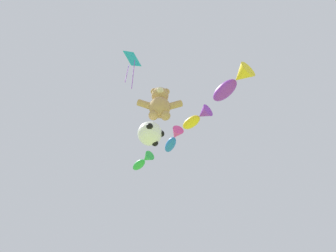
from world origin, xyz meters
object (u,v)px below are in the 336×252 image
at_px(fish_kite_goldfin, 197,118).
at_px(fish_kite_emerald, 143,161).
at_px(soccer_ball_kite, 150,134).
at_px(diamond_kite, 132,61).
at_px(fish_kite_cobalt, 173,139).
at_px(teddy_bear_kite, 160,104).
at_px(fish_kite_violet, 233,83).

height_order(fish_kite_goldfin, fish_kite_emerald, fish_kite_emerald).
height_order(soccer_ball_kite, diamond_kite, diamond_kite).
height_order(soccer_ball_kite, fish_kite_emerald, fish_kite_emerald).
bearing_deg(diamond_kite, fish_kite_emerald, 83.97).
distance_m(fish_kite_cobalt, diamond_kite, 4.24).
distance_m(soccer_ball_kite, fish_kite_goldfin, 3.10).
relative_size(fish_kite_goldfin, diamond_kite, 0.48).
height_order(teddy_bear_kite, diamond_kite, diamond_kite).
bearing_deg(fish_kite_goldfin, soccer_ball_kite, -150.46).
bearing_deg(fish_kite_cobalt, fish_kite_goldfin, -65.82).
relative_size(soccer_ball_kite, fish_kite_violet, 0.51).
relative_size(soccer_ball_kite, fish_kite_emerald, 0.67).
relative_size(fish_kite_cobalt, fish_kite_emerald, 1.18).
distance_m(fish_kite_goldfin, fish_kite_cobalt, 2.46).
bearing_deg(soccer_ball_kite, fish_kite_emerald, 96.45).
bearing_deg(fish_kite_cobalt, diamond_kite, -123.41).
bearing_deg(fish_kite_goldfin, fish_kite_violet, -57.10).
height_order(teddy_bear_kite, soccer_ball_kite, teddy_bear_kite).
xyz_separation_m(soccer_ball_kite, fish_kite_emerald, (-0.55, 4.91, 2.97)).
relative_size(teddy_bear_kite, fish_kite_violet, 0.97).
relative_size(teddy_bear_kite, fish_kite_emerald, 1.28).
bearing_deg(fish_kite_cobalt, soccer_ball_kite, -106.97).
distance_m(fish_kite_violet, fish_kite_emerald, 6.87).
relative_size(soccer_ball_kite, diamond_kite, 0.33).
height_order(fish_kite_violet, fish_kite_goldfin, fish_kite_violet).
xyz_separation_m(fish_kite_violet, fish_kite_emerald, (-3.72, 5.71, 0.86)).
xyz_separation_m(teddy_bear_kite, fish_kite_cobalt, (0.67, 3.24, 1.27)).
xyz_separation_m(soccer_ball_kite, fish_kite_violet, (3.16, -0.81, 2.11)).
xyz_separation_m(teddy_bear_kite, soccer_ball_kite, (-0.32, 0.03, -1.70)).
distance_m(fish_kite_cobalt, fish_kite_emerald, 2.28).
height_order(fish_kite_cobalt, diamond_kite, diamond_kite).
xyz_separation_m(fish_kite_goldfin, fish_kite_cobalt, (-0.95, 2.12, 0.80)).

